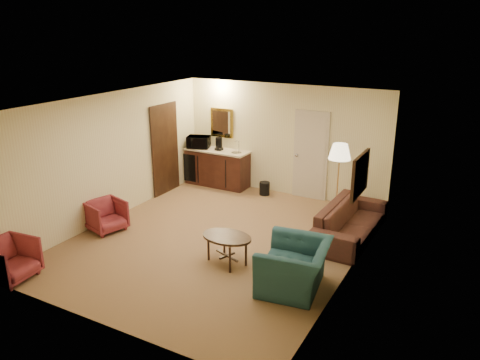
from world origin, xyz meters
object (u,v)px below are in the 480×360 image
Objects in this scene: coffee_maker at (219,144)px; coffee_table at (227,249)px; wetbar_cabinet at (217,168)px; rose_chair_near at (106,214)px; rose_chair_far at (9,258)px; microwave at (199,141)px; sofa at (351,216)px; waste_bin at (265,188)px; floor_lamp at (338,184)px; teal_armchair at (295,259)px.

coffee_table is at bearing -71.14° from coffee_maker.
wetbar_cabinet is 3.43m from rose_chair_near.
wetbar_cabinet is at bearing -11.24° from rose_chair_far.
rose_chair_far is at bearing -108.07° from microwave.
sofa is at bearing -49.51° from rose_chair_near.
wetbar_cabinet is 1.39m from waste_bin.
coffee_table is (-1.55, -2.00, -0.19)m from sofa.
floor_lamp is (-0.45, 0.52, 0.40)m from sofa.
coffee_table is at bearing -74.96° from waste_bin.
wetbar_cabinet is 2.43× the size of rose_chair_near.
sofa is 2.55× the size of coffee_table.
teal_armchair is (-0.25, -2.20, 0.06)m from sofa.
wetbar_cabinet is 3.49m from floor_lamp.
floor_lamp is 5.41× the size of waste_bin.
rose_chair_far is at bearing -95.18° from wetbar_cabinet.
floor_lamp reaches higher than waste_bin.
coffee_table is at bearing -113.55° from floor_lamp.
coffee_table is at bearing -58.70° from rose_chair_far.
coffee_maker reaches higher than rose_chair_far.
rose_chair_far is 2.35× the size of coffee_maker.
teal_armchair is 4.48m from rose_chair_far.
floor_lamp is 3.42m from coffee_maker.
coffee_table is (-1.30, 0.20, -0.24)m from teal_armchair.
coffee_table is 3.47m from waste_bin.
floor_lamp reaches higher than coffee_maker.
coffee_table is at bearing -106.84° from teal_armchair.
microwave is (0.00, 3.33, 0.77)m from rose_chair_near.
floor_lamp is at bearing -41.19° from rose_chair_near.
wetbar_cabinet is 5.07m from teal_armchair.
microwave is (-4.30, 1.36, 0.67)m from sofa.
coffee_table reaches higher than waste_bin.
teal_armchair reaches higher than coffee_table.
rose_chair_near reaches higher than waste_bin.
teal_armchair is 1.34m from coffee_table.
teal_armchair is at bearing -77.38° from rose_chair_near.
rose_chair_far is at bearing -108.75° from waste_bin.
floor_lamp reaches higher than rose_chair_near.
sofa is at bearing -35.61° from microwave.
sofa is 2.54m from coffee_table.
coffee_maker reaches higher than wetbar_cabinet.
waste_bin is 1.59m from coffee_maker.
sofa is 7.24× the size of waste_bin.
wetbar_cabinet is 3.00× the size of microwave.
waste_bin is at bearing -16.87° from coffee_maker.
waste_bin is 0.99× the size of coffee_maker.
coffee_maker is (0.06, -0.00, 0.62)m from wetbar_cabinet.
sofa is 3.32× the size of rose_chair_near.
coffee_maker is (-2.19, 3.42, 0.82)m from coffee_table.
coffee_table is 2.81m from floor_lamp.
floor_lamp is (3.85, 4.62, 0.47)m from rose_chair_far.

